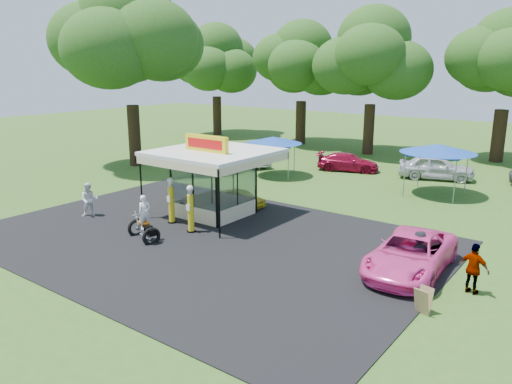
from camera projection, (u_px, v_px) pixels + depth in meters
ground at (171, 252)px, 20.52m from camera, size 120.00×120.00×0.00m
asphalt_apron at (204, 239)px, 22.06m from camera, size 20.00×14.00×0.04m
gas_station_kiosk at (214, 182)px, 25.11m from camera, size 5.40×5.40×4.18m
gas_pump_left at (171, 202)px, 24.02m from camera, size 0.43×0.43×2.28m
gas_pump_right at (191, 210)px, 22.68m from camera, size 0.42×0.42×2.24m
motorcycle at (144, 222)px, 21.72m from camera, size 1.88×1.26×2.14m
spare_tires at (181, 208)px, 25.60m from camera, size 0.81×0.52×0.68m
a_frame_sign at (423, 301)px, 15.36m from camera, size 0.51×0.52×0.85m
kiosk_car at (241, 197)px, 27.14m from camera, size 2.82×1.13×0.96m
pink_sedan at (411, 254)px, 18.37m from camera, size 2.74×5.40×1.46m
spectator_west at (89, 200)px, 25.15m from camera, size 1.05×1.08×1.76m
spectator_east_a at (419, 252)px, 18.39m from camera, size 1.16×1.12×1.58m
spectator_east_b at (474, 269)px, 16.62m from camera, size 1.10×0.64×1.77m
bg_car_a at (251, 156)px, 38.21m from camera, size 4.61×3.61×1.46m
bg_car_b at (348, 162)px, 36.18m from camera, size 4.75×3.07×1.28m
bg_car_c at (436, 167)px, 33.48m from camera, size 5.19×3.33×1.65m
tent_west at (274, 140)px, 34.08m from camera, size 3.92×3.92×2.74m
tent_east at (438, 149)px, 28.97m from camera, size 4.34×4.34×3.04m
oak_far_a at (216, 66)px, 53.47m from camera, size 9.81×9.81×11.62m
oak_far_b at (302, 67)px, 47.00m from camera, size 9.54×9.54×11.38m
oak_far_c at (372, 63)px, 41.41m from camera, size 10.19×10.19×12.01m
oak_far_d at (507, 68)px, 38.07m from camera, size 9.58×9.58×11.41m
oak_near at (129, 51)px, 36.30m from camera, size 11.74×11.74×13.52m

